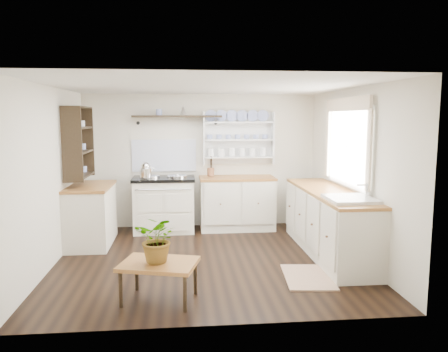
{
  "coord_description": "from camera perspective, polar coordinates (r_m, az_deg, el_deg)",
  "views": [
    {
      "loc": [
        -0.33,
        -5.69,
        1.9
      ],
      "look_at": [
        0.25,
        0.25,
        1.1
      ],
      "focal_mm": 35.0,
      "sensor_mm": 36.0,
      "label": 1
    }
  ],
  "objects": [
    {
      "name": "potted_plant",
      "position": [
        4.58,
        -8.56,
        -8.12
      ],
      "size": [
        0.56,
        0.52,
        0.5
      ],
      "primitive_type": "imported",
      "rotation": [
        0.0,
        0.0,
        -0.36
      ],
      "color": "#3F7233",
      "rests_on": "center_table"
    },
    {
      "name": "center_table",
      "position": [
        4.67,
        -8.49,
        -11.6
      ],
      "size": [
        0.88,
        0.73,
        0.42
      ],
      "rotation": [
        0.0,
        0.0,
        -0.26
      ],
      "color": "brown",
      "rests_on": "floor"
    },
    {
      "name": "plate_rack",
      "position": [
        7.62,
        1.86,
        5.05
      ],
      "size": [
        1.2,
        0.22,
        0.9
      ],
      "color": "white",
      "rests_on": "wall_back"
    },
    {
      "name": "utensil_crock",
      "position": [
        7.44,
        -1.75,
        0.53
      ],
      "size": [
        0.12,
        0.12,
        0.14
      ],
      "primitive_type": "cylinder",
      "color": "brown",
      "rests_on": "back_cabinets"
    },
    {
      "name": "window",
      "position": [
        6.28,
        15.81,
        4.29
      ],
      "size": [
        0.08,
        1.55,
        1.22
      ],
      "color": "white",
      "rests_on": "wall_right"
    },
    {
      "name": "high_shelf",
      "position": [
        7.46,
        -6.14,
        7.67
      ],
      "size": [
        1.5,
        0.29,
        0.16
      ],
      "color": "black",
      "rests_on": "wall_back"
    },
    {
      "name": "wall_left",
      "position": [
        5.97,
        -21.73,
        -0.12
      ],
      "size": [
        0.02,
        3.8,
        2.3
      ],
      "primitive_type": "cube",
      "color": "silver",
      "rests_on": "ground"
    },
    {
      "name": "belfast_sink",
      "position": [
        5.54,
        16.13,
        -4.11
      ],
      "size": [
        0.55,
        0.6,
        0.45
      ],
      "color": "white",
      "rests_on": "right_cabinets"
    },
    {
      "name": "right_cabinets",
      "position": [
        6.3,
        13.49,
        -5.79
      ],
      "size": [
        0.62,
        2.43,
        0.9
      ],
      "color": "#EEE4CD",
      "rests_on": "floor"
    },
    {
      "name": "aga_cooker",
      "position": [
        7.4,
        -7.82,
        -3.6
      ],
      "size": [
        1.02,
        0.71,
        0.95
      ],
      "color": "white",
      "rests_on": "floor"
    },
    {
      "name": "wall_back",
      "position": [
        7.63,
        -3.04,
        1.99
      ],
      "size": [
        4.0,
        0.02,
        2.3
      ],
      "primitive_type": "cube",
      "color": "silver",
      "rests_on": "ground"
    },
    {
      "name": "back_cabinets",
      "position": [
        7.48,
        1.7,
        -3.45
      ],
      "size": [
        1.27,
        0.63,
        0.9
      ],
      "color": "#EEE4CD",
      "rests_on": "floor"
    },
    {
      "name": "kettle",
      "position": [
        7.21,
        -10.17,
        0.76
      ],
      "size": [
        0.2,
        0.2,
        0.24
      ],
      "primitive_type": null,
      "color": "silver",
      "rests_on": "aga_cooker"
    },
    {
      "name": "left_shelving",
      "position": [
        6.76,
        -18.49,
        4.28
      ],
      "size": [
        0.28,
        0.8,
        1.05
      ],
      "primitive_type": "cube",
      "color": "black",
      "rests_on": "wall_left"
    },
    {
      "name": "wall_right",
      "position": [
        6.19,
        16.62,
        0.36
      ],
      "size": [
        0.02,
        3.8,
        2.3
      ],
      "primitive_type": "cube",
      "color": "silver",
      "rests_on": "ground"
    },
    {
      "name": "floor",
      "position": [
        6.0,
        -2.14,
        -10.81
      ],
      "size": [
        4.0,
        3.8,
        0.01
      ],
      "primitive_type": "cube",
      "color": "black",
      "rests_on": "ground"
    },
    {
      "name": "left_cabinets",
      "position": [
        6.88,
        -16.96,
        -4.78
      ],
      "size": [
        0.62,
        1.13,
        0.9
      ],
      "color": "#EEE4CD",
      "rests_on": "floor"
    },
    {
      "name": "floor_rug",
      "position": [
        5.45,
        10.89,
        -12.82
      ],
      "size": [
        0.63,
        0.9,
        0.02
      ],
      "primitive_type": "cube",
      "rotation": [
        0.0,
        0.0,
        -0.1
      ],
      "color": "#8F7253",
      "rests_on": "floor"
    },
    {
      "name": "ceiling",
      "position": [
        5.71,
        -2.25,
        11.65
      ],
      "size": [
        4.0,
        3.8,
        0.01
      ],
      "primitive_type": "cube",
      "color": "white",
      "rests_on": "wall_back"
    }
  ]
}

